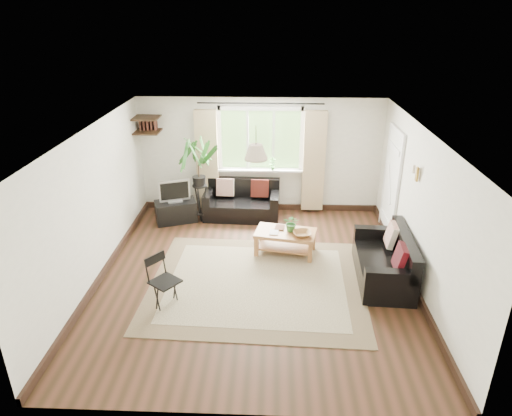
{
  "coord_description": "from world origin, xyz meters",
  "views": [
    {
      "loc": [
        0.27,
        -6.34,
        4.03
      ],
      "look_at": [
        0.0,
        0.4,
        1.05
      ],
      "focal_mm": 32.0,
      "sensor_mm": 36.0,
      "label": 1
    }
  ],
  "objects_px": {
    "sofa_right": "(384,259)",
    "tv_stand": "(176,211)",
    "sofa_back": "(242,201)",
    "folding_chair": "(165,283)",
    "coffee_table": "(285,242)",
    "palm_stand": "(199,182)"
  },
  "relations": [
    {
      "from": "sofa_right",
      "to": "coffee_table",
      "type": "xyz_separation_m",
      "value": [
        -1.54,
        0.78,
        -0.16
      ]
    },
    {
      "from": "sofa_right",
      "to": "sofa_back",
      "type": "bearing_deg",
      "value": -130.3
    },
    {
      "from": "tv_stand",
      "to": "coffee_table",
      "type": "bearing_deg",
      "value": -49.7
    },
    {
      "from": "sofa_back",
      "to": "sofa_right",
      "type": "distance_m",
      "value": 3.32
    },
    {
      "from": "palm_stand",
      "to": "tv_stand",
      "type": "bearing_deg",
      "value": 179.83
    },
    {
      "from": "sofa_back",
      "to": "folding_chair",
      "type": "height_order",
      "value": "folding_chair"
    },
    {
      "from": "sofa_back",
      "to": "folding_chair",
      "type": "relative_size",
      "value": 1.96
    },
    {
      "from": "palm_stand",
      "to": "folding_chair",
      "type": "bearing_deg",
      "value": -91.52
    },
    {
      "from": "coffee_table",
      "to": "folding_chair",
      "type": "height_order",
      "value": "folding_chair"
    },
    {
      "from": "sofa_back",
      "to": "coffee_table",
      "type": "relative_size",
      "value": 1.47
    },
    {
      "from": "tv_stand",
      "to": "sofa_right",
      "type": "bearing_deg",
      "value": -48.55
    },
    {
      "from": "sofa_right",
      "to": "folding_chair",
      "type": "bearing_deg",
      "value": -72.58
    },
    {
      "from": "sofa_right",
      "to": "tv_stand",
      "type": "relative_size",
      "value": 1.97
    },
    {
      "from": "sofa_right",
      "to": "palm_stand",
      "type": "relative_size",
      "value": 0.92
    },
    {
      "from": "coffee_table",
      "to": "folding_chair",
      "type": "bearing_deg",
      "value": -137.36
    },
    {
      "from": "folding_chair",
      "to": "sofa_back",
      "type": "bearing_deg",
      "value": 20.92
    },
    {
      "from": "tv_stand",
      "to": "folding_chair",
      "type": "bearing_deg",
      "value": -101.56
    },
    {
      "from": "sofa_back",
      "to": "coffee_table",
      "type": "bearing_deg",
      "value": -57.24
    },
    {
      "from": "coffee_table",
      "to": "folding_chair",
      "type": "xyz_separation_m",
      "value": [
        -1.77,
        -1.63,
        0.18
      ]
    },
    {
      "from": "coffee_table",
      "to": "palm_stand",
      "type": "bearing_deg",
      "value": 143.62
    },
    {
      "from": "sofa_back",
      "to": "folding_chair",
      "type": "xyz_separation_m",
      "value": [
        -0.89,
        -3.13,
        0.03
      ]
    },
    {
      "from": "sofa_right",
      "to": "folding_chair",
      "type": "xyz_separation_m",
      "value": [
        -3.31,
        -0.85,
        0.02
      ]
    }
  ]
}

